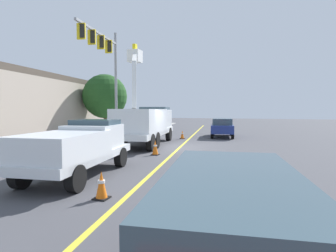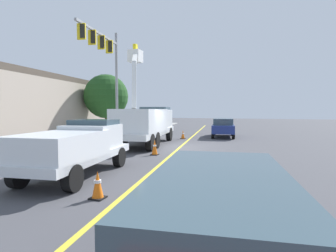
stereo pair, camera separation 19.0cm
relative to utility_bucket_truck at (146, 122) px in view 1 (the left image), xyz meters
The scene contains 12 objects.
ground 3.30m from the utility_bucket_truck, 107.85° to the right, with size 120.00×120.00×0.00m, color #47474C.
sidewalk_far_side 4.86m from the utility_bucket_truck, 111.87° to the left, with size 60.00×3.60×0.12m, color #9E9E99.
lane_centre_stripe 3.30m from the utility_bucket_truck, 107.85° to the right, with size 50.00×0.16×0.01m, color yellow.
utility_bucket_truck is the anchor object (origin of this frame).
service_pickup_truck 9.33m from the utility_bucket_truck, behind, with size 5.81×2.75×2.06m.
passing_minivan 8.49m from the utility_bucket_truck, 32.64° to the right, with size 4.99×2.45×1.69m.
trailing_sedan 16.00m from the utility_bucket_truck, 153.55° to the right, with size 4.99×2.45×1.69m.
traffic_cone_leading 11.77m from the utility_bucket_truck, 163.42° to the right, with size 0.40×0.40×0.79m.
traffic_cone_mid_front 4.69m from the utility_bucket_truck, 150.86° to the right, with size 0.40×0.40×0.84m.
traffic_cone_mid_rear 4.81m from the utility_bucket_truck, 19.19° to the right, with size 0.40×0.40×0.73m.
traffic_signal_mast 5.88m from the utility_bucket_truck, 80.45° to the left, with size 6.40×1.07×8.84m.
street_tree_right 10.03m from the utility_bucket_truck, 47.64° to the left, with size 4.48×4.48×6.07m.
Camera 1 is at (-16.77, -4.63, 2.49)m, focal length 28.76 mm.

